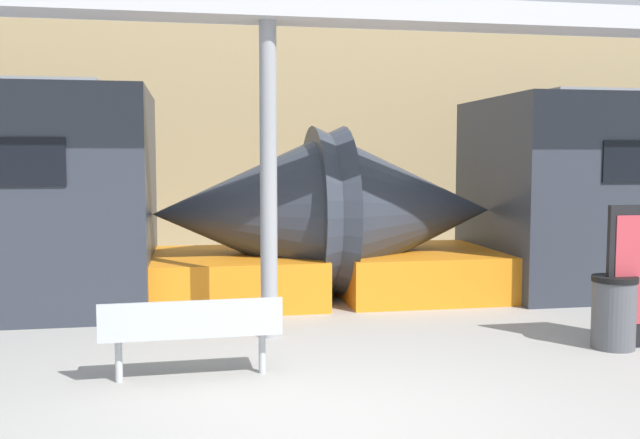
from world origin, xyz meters
The scene contains 6 objects.
ground_plane centered at (0.00, 0.00, 0.00)m, with size 60.00×60.00×0.00m, color #9E9B96.
station_wall centered at (0.00, 10.09, 2.50)m, with size 56.00×0.20×5.00m, color tan.
bench_near centered at (-1.18, 1.24, 0.50)m, with size 1.73×0.49×0.80m.
trash_bin centered at (3.49, 1.57, 0.41)m, with size 0.50×0.50×0.82m.
support_column_near centered at (-0.27, 2.78, 1.86)m, with size 0.20×0.20×3.73m, color gray.
canopy_beam centered at (-0.27, 2.78, 3.87)m, with size 28.00×0.60×0.28m, color #B7B7BC.
Camera 1 is at (-1.17, -5.60, 2.12)m, focal length 40.00 mm.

